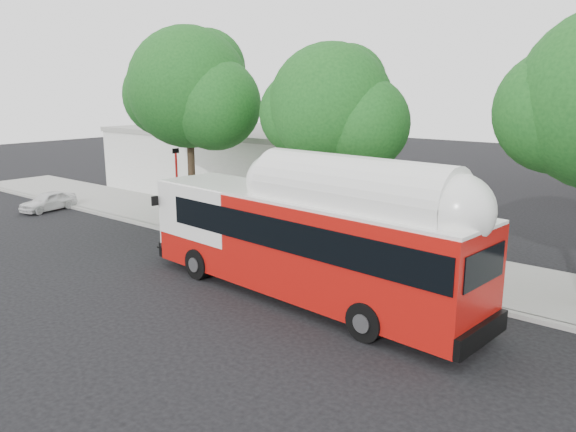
{
  "coord_description": "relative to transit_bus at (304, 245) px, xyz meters",
  "views": [
    {
      "loc": [
        12.2,
        -12.84,
        6.78
      ],
      "look_at": [
        -0.76,
        3.0,
        2.13
      ],
      "focal_mm": 35.0,
      "sensor_mm": 36.0,
      "label": 1
    }
  ],
  "objects": [
    {
      "name": "signal_pole",
      "position": [
        -10.25,
        3.29,
        0.23
      ],
      "size": [
        0.11,
        0.38,
        4.03
      ],
      "color": "#A51411",
      "rests_on": "ground"
    },
    {
      "name": "sidewalk",
      "position": [
        -1.5,
        5.43,
        -1.76
      ],
      "size": [
        60.0,
        5.0,
        0.15
      ],
      "primitive_type": "cube",
      "color": "gray",
      "rests_on": "ground"
    },
    {
      "name": "ground",
      "position": [
        -1.5,
        -1.07,
        -1.83
      ],
      "size": [
        120.0,
        120.0,
        0.0
      ],
      "primitive_type": "plane",
      "color": "black",
      "rests_on": "ground"
    },
    {
      "name": "red_curb_segment",
      "position": [
        -4.5,
        2.83,
        -1.75
      ],
      "size": [
        10.0,
        0.32,
        0.16
      ],
      "primitive_type": "cube",
      "color": "#9E1811",
      "rests_on": "ground"
    },
    {
      "name": "parked_car",
      "position": [
        -19.64,
        1.63,
        -1.29
      ],
      "size": [
        3.37,
        1.75,
        1.1
      ],
      "primitive_type": "imported",
      "rotation": [
        0.0,
        0.0,
        0.15
      ],
      "color": "silver",
      "rests_on": "ground"
    },
    {
      "name": "street_tree_left",
      "position": [
        -10.02,
        4.49,
        4.77
      ],
      "size": [
        6.67,
        5.8,
        9.74
      ],
      "color": "#2D2116",
      "rests_on": "ground"
    },
    {
      "name": "low_commercial_bldg",
      "position": [
        -15.5,
        12.93,
        0.32
      ],
      "size": [
        16.2,
        10.2,
        4.25
      ],
      "color": "silver",
      "rests_on": "ground"
    },
    {
      "name": "transit_bus",
      "position": [
        0.0,
        0.0,
        0.0
      ],
      "size": [
        13.43,
        3.67,
        3.92
      ],
      "rotation": [
        0.0,
        0.0,
        -0.08
      ],
      "color": "#B2110C",
      "rests_on": "ground"
    },
    {
      "name": "curb_strip",
      "position": [
        -1.5,
        2.83,
        -1.76
      ],
      "size": [
        60.0,
        0.3,
        0.15
      ],
      "primitive_type": "cube",
      "color": "gray",
      "rests_on": "ground"
    },
    {
      "name": "street_tree_mid",
      "position": [
        -2.09,
        4.99,
        4.07
      ],
      "size": [
        5.75,
        5.0,
        8.62
      ],
      "color": "#2D2116",
      "rests_on": "ground"
    }
  ]
}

